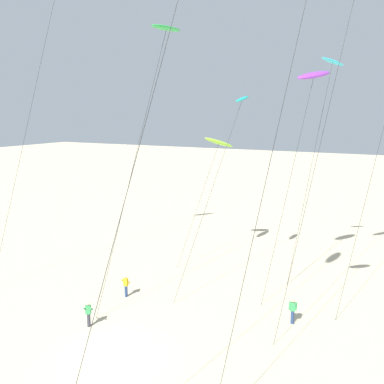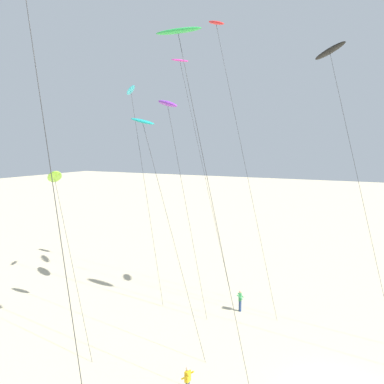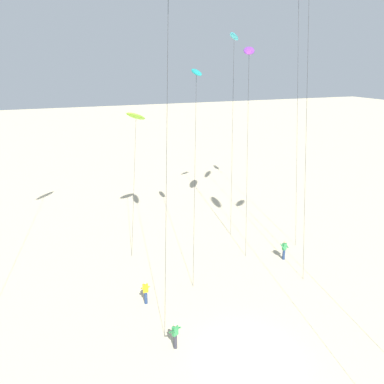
{
  "view_description": "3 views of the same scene",
  "coord_description": "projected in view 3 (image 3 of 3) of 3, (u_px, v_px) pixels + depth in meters",
  "views": [
    {
      "loc": [
        13.54,
        -16.4,
        13.5
      ],
      "look_at": [
        0.92,
        8.22,
        8.16
      ],
      "focal_mm": 38.37,
      "sensor_mm": 36.0,
      "label": 1
    },
    {
      "loc": [
        -22.41,
        -2.99,
        13.15
      ],
      "look_at": [
        3.86,
        10.54,
        9.72
      ],
      "focal_mm": 40.41,
      "sensor_mm": 36.0,
      "label": 2
    },
    {
      "loc": [
        -8.84,
        -14.27,
        15.23
      ],
      "look_at": [
        1.08,
        11.06,
        5.89
      ],
      "focal_mm": 35.3,
      "sensor_mm": 36.0,
      "label": 3
    }
  ],
  "objects": [
    {
      "name": "kite_magenta",
      "position": [
        299.0,
        4.0,
        33.22
      ],
      "size": [
        3.33,
        7.55,
        20.96
      ],
      "color": "#D8339E",
      "rests_on": "ground"
    },
    {
      "name": "kite_flyer_middle",
      "position": [
        175.0,
        335.0,
        20.98
      ],
      "size": [
        0.7,
        0.69,
        1.67
      ],
      "color": "#33333D",
      "rests_on": "ground"
    },
    {
      "name": "kite_flyer_furthest",
      "position": [
        146.0,
        292.0,
        24.92
      ],
      "size": [
        0.55,
        0.53,
        1.67
      ],
      "color": "navy",
      "rests_on": "ground"
    },
    {
      "name": "kite_cyan",
      "position": [
        234.0,
        41.0,
        34.0
      ],
      "size": [
        2.73,
        5.07,
        17.86
      ],
      "color": "#33BFE0",
      "rests_on": "ground"
    },
    {
      "name": "kite_teal",
      "position": [
        196.0,
        76.0,
        28.62
      ],
      "size": [
        3.04,
        7.11,
        14.91
      ],
      "color": "teal",
      "rests_on": "ground"
    },
    {
      "name": "ground_plane",
      "position": [
        247.0,
        358.0,
        20.56
      ],
      "size": [
        260.0,
        260.0,
        0.0
      ],
      "primitive_type": "plane",
      "color": "beige"
    },
    {
      "name": "kite_lime",
      "position": [
        136.0,
        117.0,
        32.42
      ],
      "size": [
        3.26,
        5.81,
        11.5
      ],
      "color": "#8CD833",
      "rests_on": "ground"
    },
    {
      "name": "kite_flyer_nearest",
      "position": [
        284.0,
        249.0,
        30.57
      ],
      "size": [
        0.61,
        0.59,
        1.67
      ],
      "color": "navy",
      "rests_on": "ground"
    },
    {
      "name": "kite_purple",
      "position": [
        249.0,
        52.0,
        30.71
      ],
      "size": [
        3.18,
        5.96,
        16.73
      ],
      "color": "purple",
      "rests_on": "ground"
    }
  ]
}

